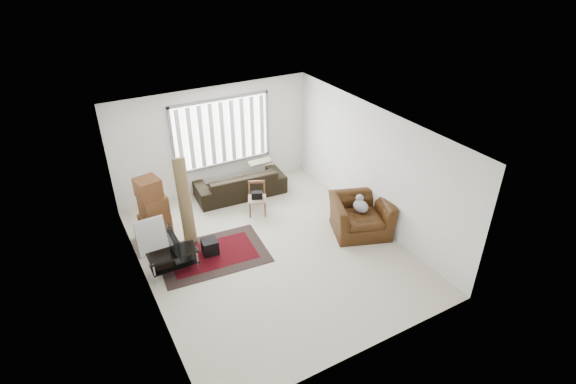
{
  "coord_description": "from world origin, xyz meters",
  "views": [
    {
      "loc": [
        -3.37,
        -6.7,
        5.75
      ],
      "look_at": [
        0.61,
        0.4,
        1.05
      ],
      "focal_mm": 28.0,
      "sensor_mm": 36.0,
      "label": 1
    }
  ],
  "objects_px": {
    "tv_stand": "(173,258)",
    "armchair": "(361,213)",
    "moving_boxes": "(153,210)",
    "side_chair": "(257,197)",
    "sofa": "(240,180)"
  },
  "relations": [
    {
      "from": "side_chair",
      "to": "armchair",
      "type": "height_order",
      "value": "armchair"
    },
    {
      "from": "sofa",
      "to": "armchair",
      "type": "bearing_deg",
      "value": 125.15
    },
    {
      "from": "side_chair",
      "to": "armchair",
      "type": "distance_m",
      "value": 2.42
    },
    {
      "from": "sofa",
      "to": "side_chair",
      "type": "bearing_deg",
      "value": 93.9
    },
    {
      "from": "moving_boxes",
      "to": "side_chair",
      "type": "bearing_deg",
      "value": -6.81
    },
    {
      "from": "moving_boxes",
      "to": "armchair",
      "type": "distance_m",
      "value": 4.47
    },
    {
      "from": "moving_boxes",
      "to": "sofa",
      "type": "bearing_deg",
      "value": 16.74
    },
    {
      "from": "side_chair",
      "to": "armchair",
      "type": "relative_size",
      "value": 0.5
    },
    {
      "from": "armchair",
      "to": "moving_boxes",
      "type": "bearing_deg",
      "value": 173.23
    },
    {
      "from": "tv_stand",
      "to": "armchair",
      "type": "distance_m",
      "value": 4.05
    },
    {
      "from": "moving_boxes",
      "to": "side_chair",
      "type": "relative_size",
      "value": 1.78
    },
    {
      "from": "tv_stand",
      "to": "side_chair",
      "type": "height_order",
      "value": "side_chair"
    },
    {
      "from": "side_chair",
      "to": "tv_stand",
      "type": "bearing_deg",
      "value": -129.5
    },
    {
      "from": "moving_boxes",
      "to": "armchair",
      "type": "relative_size",
      "value": 0.89
    },
    {
      "from": "tv_stand",
      "to": "armchair",
      "type": "xyz_separation_m",
      "value": [
        3.99,
        -0.65,
        0.13
      ]
    }
  ]
}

